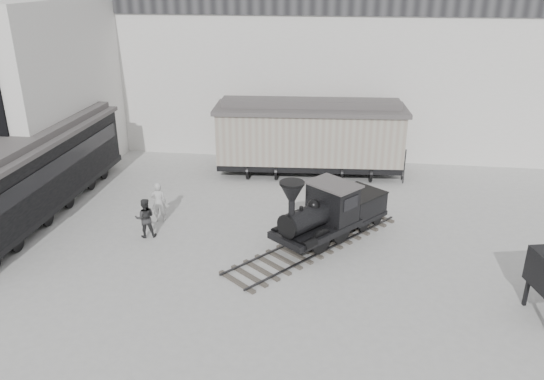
# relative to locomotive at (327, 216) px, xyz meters

# --- Properties ---
(ground) EXTENTS (90.00, 90.00, 0.00)m
(ground) POSITION_rel_locomotive_xyz_m (-1.45, -3.66, -1.11)
(ground) COLOR #9E9E9B
(north_wall) EXTENTS (34.00, 2.51, 11.00)m
(north_wall) POSITION_rel_locomotive_xyz_m (-1.45, 11.32, 4.44)
(north_wall) COLOR silver
(north_wall) RESTS_ON ground
(west_pavilion) EXTENTS (7.00, 12.11, 9.00)m
(west_pavilion) POSITION_rel_locomotive_xyz_m (-15.95, 6.31, 3.38)
(west_pavilion) COLOR silver
(west_pavilion) RESTS_ON ground
(locomotive) EXTENTS (6.85, 7.80, 3.02)m
(locomotive) POSITION_rel_locomotive_xyz_m (0.00, 0.00, 0.00)
(locomotive) COLOR #413A34
(locomotive) RESTS_ON ground
(boxcar) EXTENTS (10.12, 3.80, 4.07)m
(boxcar) POSITION_rel_locomotive_xyz_m (-1.27, 7.71, 1.02)
(boxcar) COLOR black
(boxcar) RESTS_ON ground
(passenger_coach) EXTENTS (2.86, 13.08, 3.50)m
(passenger_coach) POSITION_rel_locomotive_xyz_m (-12.94, 1.16, 0.82)
(passenger_coach) COLOR black
(passenger_coach) RESTS_ON ground
(visitor_a) EXTENTS (0.75, 0.59, 1.81)m
(visitor_a) POSITION_rel_locomotive_xyz_m (-7.31, 0.86, -0.21)
(visitor_a) COLOR #B5B5B3
(visitor_a) RESTS_ON ground
(visitor_b) EXTENTS (0.98, 0.87, 1.68)m
(visitor_b) POSITION_rel_locomotive_xyz_m (-7.37, -0.65, -0.28)
(visitor_b) COLOR #2C2C2D
(visitor_b) RESTS_ON ground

